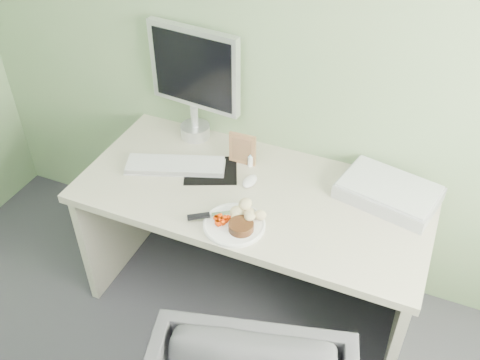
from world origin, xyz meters
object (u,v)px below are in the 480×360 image
at_px(scanner, 388,193).
at_px(monitor, 194,78).
at_px(plate, 234,225).
at_px(desk, 253,221).

bearing_deg(scanner, monitor, -174.48).
distance_m(plate, monitor, 0.78).
bearing_deg(monitor, plate, -45.01).
xyz_separation_m(desk, plate, (0.01, -0.24, 0.19)).
distance_m(scanner, monitor, 1.06).
height_order(scanner, monitor, monitor).
height_order(plate, monitor, monitor).
bearing_deg(plate, scanner, 37.65).
bearing_deg(monitor, desk, -29.72).
xyz_separation_m(plate, monitor, (-0.45, 0.56, 0.32)).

